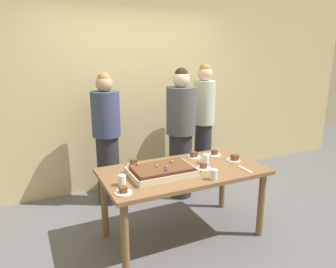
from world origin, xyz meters
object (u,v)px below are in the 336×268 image
object	(u,v)px
plated_slice_center_front	(194,156)
person_striped_tie_right	(204,122)
party_table	(183,178)
drink_cup_middle	(122,180)
plated_slice_center_back	(134,164)
drink_cup_far_end	(214,174)
person_green_shirt_behind	(107,138)
plated_slice_near_left	(204,167)
person_serving_front	(181,133)
plated_slice_near_right	(214,154)
sheet_cake	(162,171)
plated_slice_far_right	(123,191)
cake_server_utensil	(245,169)
plated_slice_far_left	(234,159)
drink_cup_nearest	(206,159)

from	to	relation	value
plated_slice_center_front	person_striped_tie_right	size ratio (longest dim) A/B	0.09
party_table	drink_cup_middle	bearing A→B (deg)	-170.89
plated_slice_center_back	drink_cup_far_end	size ratio (longest dim) A/B	1.50
person_green_shirt_behind	plated_slice_near_left	bearing A→B (deg)	18.46
plated_slice_center_back	person_serving_front	size ratio (longest dim) A/B	0.09
plated_slice_center_back	drink_cup_far_end	distance (m)	0.87
plated_slice_near_left	plated_slice_center_back	xyz separation A→B (m)	(-0.62, 0.39, 0.01)
person_serving_front	person_green_shirt_behind	size ratio (longest dim) A/B	1.03
drink_cup_far_end	plated_slice_near_right	bearing A→B (deg)	55.99
sheet_cake	person_serving_front	size ratio (longest dim) A/B	0.37
plated_slice_center_back	drink_cup_far_end	world-z (taller)	drink_cup_far_end
party_table	plated_slice_near_right	distance (m)	0.60
person_striped_tie_right	plated_slice_near_right	bearing A→B (deg)	21.57
plated_slice_far_right	plated_slice_center_front	size ratio (longest dim) A/B	1.00
person_serving_front	person_green_shirt_behind	bearing A→B (deg)	-67.17
drink_cup_far_end	person_striped_tie_right	distance (m)	1.68
drink_cup_middle	cake_server_utensil	size ratio (longest dim) A/B	0.50
sheet_cake	cake_server_utensil	bearing A→B (deg)	-16.54
sheet_cake	person_serving_front	bearing A→B (deg)	53.07
party_table	sheet_cake	xyz separation A→B (m)	(-0.25, -0.03, 0.13)
plated_slice_near_right	plated_slice_center_front	xyz separation A→B (m)	(-0.25, 0.03, 0.00)
person_serving_front	person_striped_tie_right	bearing A→B (deg)	153.88
drink_cup_middle	person_green_shirt_behind	size ratio (longest dim) A/B	0.06
drink_cup_far_end	person_striped_tie_right	world-z (taller)	person_striped_tie_right
person_serving_front	plated_slice_far_left	bearing A→B (deg)	49.73
plated_slice_near_left	plated_slice_center_front	bearing A→B (deg)	76.22
plated_slice_far_left	drink_cup_nearest	size ratio (longest dim) A/B	1.50
plated_slice_near_left	drink_cup_far_end	world-z (taller)	drink_cup_far_end
plated_slice_far_left	plated_slice_center_front	bearing A→B (deg)	140.99
person_striped_tie_right	sheet_cake	bearing A→B (deg)	-0.00
plated_slice_near_left	drink_cup_middle	bearing A→B (deg)	-177.54
party_table	cake_server_utensil	bearing A→B (deg)	-25.67
drink_cup_far_end	cake_server_utensil	size ratio (longest dim) A/B	0.50
plated_slice_near_left	plated_slice_center_back	world-z (taller)	plated_slice_center_back
plated_slice_far_left	cake_server_utensil	xyz separation A→B (m)	(-0.06, -0.27, -0.02)
plated_slice_near_right	party_table	bearing A→B (deg)	-155.73
plated_slice_far_right	person_serving_front	size ratio (longest dim) A/B	0.09
plated_slice_near_left	person_green_shirt_behind	size ratio (longest dim) A/B	0.09
plated_slice_near_left	plated_slice_far_right	size ratio (longest dim) A/B	1.00
plated_slice_far_right	plated_slice_center_front	world-z (taller)	plated_slice_center_front
sheet_cake	plated_slice_center_back	world-z (taller)	sheet_cake
plated_slice_near_left	plated_slice_far_right	xyz separation A→B (m)	(-0.92, -0.20, 0.00)
plated_slice_center_back	person_serving_front	distance (m)	1.02
plated_slice_far_left	plated_slice_near_right	bearing A→B (deg)	110.76
party_table	plated_slice_near_left	bearing A→B (deg)	-19.70
plated_slice_center_front	person_serving_front	distance (m)	0.63
plated_slice_far_right	person_striped_tie_right	bearing A→B (deg)	40.33
drink_cup_far_end	person_serving_front	distance (m)	1.26
plated_slice_near_right	plated_slice_far_right	xyz separation A→B (m)	(-1.25, -0.51, 0.00)
plated_slice_near_left	plated_slice_far_left	bearing A→B (deg)	8.53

